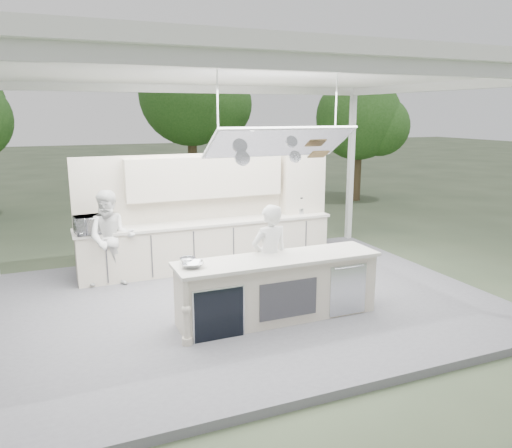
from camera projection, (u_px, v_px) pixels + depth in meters
name	position (u px, v px, depth m)	size (l,w,h in m)	color
ground	(244.00, 306.00, 8.32)	(90.00, 90.00, 0.00)	#4C583C
stage_deck	(244.00, 303.00, 8.30)	(8.00, 6.00, 0.12)	slate
tent	(243.00, 75.00, 7.49)	(8.20, 6.20, 3.86)	white
demo_island	(277.00, 288.00, 7.43)	(3.10, 0.79, 0.95)	beige
back_counter	(209.00, 244.00, 9.90)	(5.08, 0.72, 0.95)	beige
back_wall_unit	(226.00, 193.00, 10.04)	(5.05, 0.48, 2.25)	beige
tree_cluster	(131.00, 108.00, 16.34)	(19.55, 9.40, 5.85)	#473823
head_chef	(270.00, 259.00, 7.65)	(0.62, 0.40, 1.69)	white
sous_chef	(111.00, 239.00, 8.78)	(0.84, 0.65, 1.73)	silver
toaster_oven	(92.00, 224.00, 8.77)	(0.57, 0.39, 0.32)	silver
bowl_large	(192.00, 265.00, 6.86)	(0.31, 0.31, 0.08)	silver
bowl_small	(188.00, 260.00, 7.08)	(0.23, 0.23, 0.07)	silver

